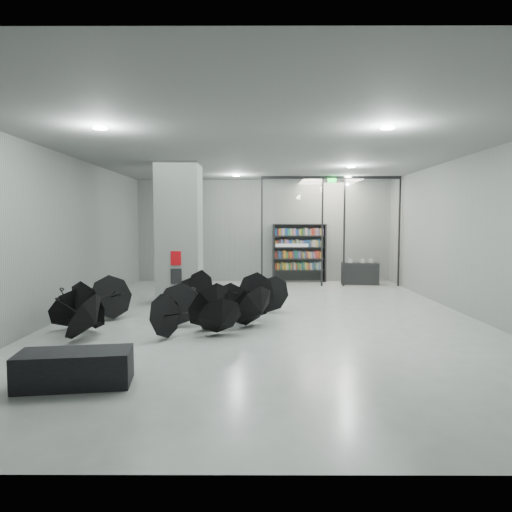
{
  "coord_description": "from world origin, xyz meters",
  "views": [
    {
      "loc": [
        -0.26,
        -11.01,
        2.32
      ],
      "look_at": [
        -0.3,
        1.5,
        1.4
      ],
      "focal_mm": 31.81,
      "sensor_mm": 36.0,
      "label": 1
    }
  ],
  "objects_px": {
    "bookshelf": "(299,253)",
    "umbrella_cluster": "(179,311)",
    "bench": "(75,368)",
    "column": "(180,234)",
    "shop_counter": "(360,273)"
  },
  "relations": [
    {
      "from": "shop_counter",
      "to": "umbrella_cluster",
      "type": "distance_m",
      "value": 8.89
    },
    {
      "from": "column",
      "to": "bench",
      "type": "distance_m",
      "value": 6.94
    },
    {
      "from": "bookshelf",
      "to": "shop_counter",
      "type": "height_order",
      "value": "bookshelf"
    },
    {
      "from": "column",
      "to": "bench",
      "type": "relative_size",
      "value": 2.57
    },
    {
      "from": "column",
      "to": "shop_counter",
      "type": "bearing_deg",
      "value": 33.17
    },
    {
      "from": "bench",
      "to": "bookshelf",
      "type": "distance_m",
      "value": 12.25
    },
    {
      "from": "bookshelf",
      "to": "shop_counter",
      "type": "relative_size",
      "value": 1.67
    },
    {
      "from": "bench",
      "to": "column",
      "type": "bearing_deg",
      "value": 78.64
    },
    {
      "from": "bookshelf",
      "to": "umbrella_cluster",
      "type": "height_order",
      "value": "bookshelf"
    },
    {
      "from": "column",
      "to": "bookshelf",
      "type": "height_order",
      "value": "column"
    },
    {
      "from": "bench",
      "to": "bookshelf",
      "type": "bearing_deg",
      "value": 61.4
    },
    {
      "from": "bookshelf",
      "to": "column",
      "type": "bearing_deg",
      "value": -132.07
    },
    {
      "from": "bookshelf",
      "to": "umbrella_cluster",
      "type": "distance_m",
      "value": 8.39
    },
    {
      "from": "column",
      "to": "umbrella_cluster",
      "type": "height_order",
      "value": "column"
    },
    {
      "from": "column",
      "to": "umbrella_cluster",
      "type": "xyz_separation_m",
      "value": [
        0.47,
        -2.88,
        -1.68
      ]
    }
  ]
}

